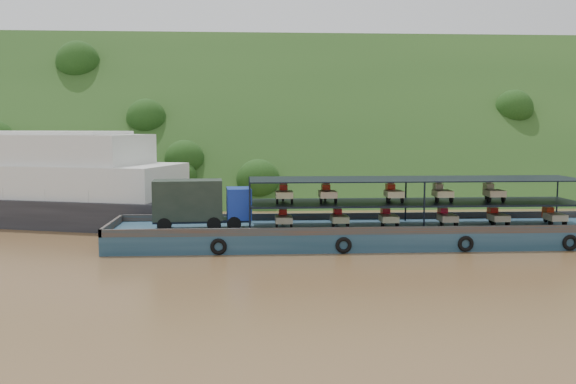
{
  "coord_description": "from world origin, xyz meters",
  "views": [
    {
      "loc": [
        -5.0,
        -45.19,
        8.14
      ],
      "look_at": [
        -2.0,
        3.0,
        3.2
      ],
      "focal_mm": 40.0,
      "sensor_mm": 36.0,
      "label": 1
    }
  ],
  "objects": [
    {
      "name": "ground",
      "position": [
        0.0,
        0.0,
        0.0
      ],
      "size": [
        160.0,
        160.0,
        0.0
      ],
      "primitive_type": "plane",
      "color": "brown",
      "rests_on": "ground"
    },
    {
      "name": "cargo_barge",
      "position": [
        2.19,
        -1.44,
        1.12
      ],
      "size": [
        35.0,
        7.18,
        4.55
      ],
      "color": "#133042",
      "rests_on": "ground"
    },
    {
      "name": "hillside",
      "position": [
        0.0,
        36.0,
        0.0
      ],
      "size": [
        140.0,
        39.6,
        39.6
      ],
      "primitive_type": "cube",
      "rotation": [
        0.79,
        0.0,
        0.0
      ],
      "color": "#1E3C16",
      "rests_on": "ground"
    }
  ]
}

